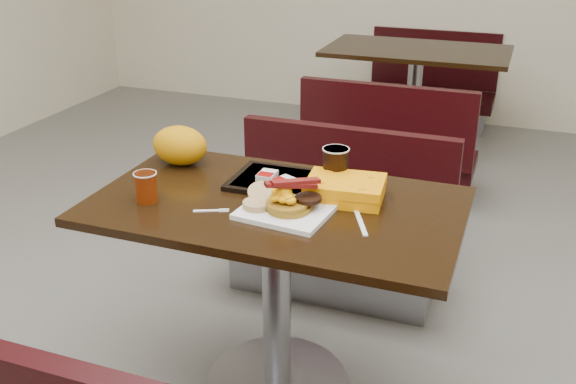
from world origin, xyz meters
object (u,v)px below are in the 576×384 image
(pancake_stack, at_px, (289,206))
(hashbrown_sleeve_left, at_px, (267,175))
(table_far, at_px, (413,103))
(bench_far_n, at_px, (429,81))
(fork, at_px, (206,211))
(paper_bag, at_px, (180,145))
(coffee_cup_near, at_px, (146,187))
(table_near, at_px, (277,300))
(bench_near_n, at_px, (334,220))
(hashbrown_sleeve_right, at_px, (283,181))
(knife, at_px, (361,223))
(platter, at_px, (284,212))
(coffee_cup_far, at_px, (335,165))
(clamshell, at_px, (345,189))
(tray, at_px, (285,182))
(bench_far_s, at_px, (391,136))

(pancake_stack, xyz_separation_m, hashbrown_sleeve_left, (-0.16, 0.21, -0.00))
(table_far, xyz_separation_m, bench_far_n, (0.00, 0.70, -0.02))
(fork, distance_m, paper_bag, 0.44)
(table_far, xyz_separation_m, coffee_cup_near, (-0.40, -2.74, 0.42))
(bench_far_n, bearing_deg, coffee_cup_near, -96.60)
(coffee_cup_near, distance_m, hashbrown_sleeve_left, 0.42)
(table_near, xyz_separation_m, bench_far_n, (0.00, 3.30, -0.02))
(bench_near_n, xyz_separation_m, paper_bag, (-0.46, -0.50, 0.46))
(hashbrown_sleeve_right, bearing_deg, knife, -2.11)
(table_far, height_order, platter, platter)
(table_near, xyz_separation_m, platter, (0.06, -0.08, 0.38))
(platter, height_order, coffee_cup_far, coffee_cup_far)
(platter, height_order, clamshell, clamshell)
(hashbrown_sleeve_right, bearing_deg, paper_bag, -164.77)
(table_near, relative_size, hashbrown_sleeve_right, 17.12)
(bench_near_n, relative_size, bench_far_n, 1.00)
(knife, height_order, tray, tray)
(bench_near_n, height_order, table_far, table_far)
(fork, height_order, hashbrown_sleeve_left, hashbrown_sleeve_left)
(knife, height_order, coffee_cup_far, coffee_cup_far)
(knife, relative_size, hashbrown_sleeve_right, 2.50)
(hashbrown_sleeve_right, relative_size, clamshell, 0.28)
(bench_far_s, relative_size, coffee_cup_far, 8.42)
(pancake_stack, bearing_deg, fork, -165.04)
(clamshell, bearing_deg, tray, 162.59)
(hashbrown_sleeve_left, distance_m, hashbrown_sleeve_right, 0.07)
(platter, xyz_separation_m, clamshell, (0.14, 0.18, 0.03))
(knife, bearing_deg, pancake_stack, -109.11)
(platter, height_order, paper_bag, paper_bag)
(paper_bag, bearing_deg, tray, -6.13)
(knife, height_order, hashbrown_sleeve_left, hashbrown_sleeve_left)
(bench_far_s, xyz_separation_m, clamshell, (0.20, -1.80, 0.42))
(table_far, xyz_separation_m, knife, (0.30, -2.65, 0.38))
(coffee_cup_far, bearing_deg, platter, -106.80)
(knife, relative_size, tray, 0.48)
(bench_far_s, bearing_deg, coffee_cup_near, -101.05)
(clamshell, height_order, paper_bag, paper_bag)
(fork, height_order, hashbrown_sleeve_right, hashbrown_sleeve_right)
(pancake_stack, distance_m, hashbrown_sleeve_right, 0.21)
(bench_far_n, distance_m, hashbrown_sleeve_left, 3.19)
(bench_near_n, height_order, clamshell, clamshell)
(clamshell, bearing_deg, platter, -134.48)
(hashbrown_sleeve_left, height_order, hashbrown_sleeve_right, hashbrown_sleeve_left)
(platter, height_order, coffee_cup_near, coffee_cup_near)
(bench_far_n, relative_size, tray, 2.71)
(platter, bearing_deg, bench_far_s, 97.51)
(pancake_stack, bearing_deg, table_far, 91.55)
(fork, distance_m, hashbrown_sleeve_left, 0.30)
(knife, xyz_separation_m, hashbrown_sleeve_left, (-0.38, 0.19, 0.03))
(clamshell, bearing_deg, bench_near_n, 103.00)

